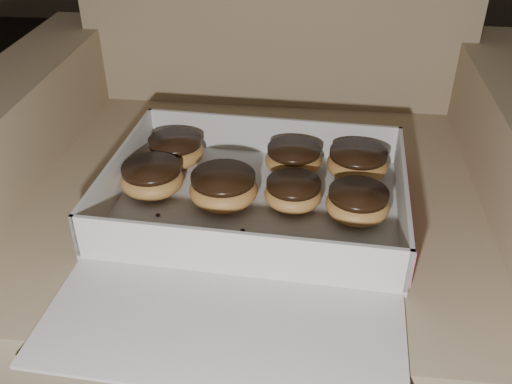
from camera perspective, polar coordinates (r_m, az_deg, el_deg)
The scene contains 14 objects.
armchair at distance 1.07m, azimuth 0.56°, elevation -3.10°, with size 0.96×0.81×1.00m.
bakery_box at distance 0.83m, azimuth -0.28°, elevation -2.54°, with size 0.46×0.53×0.07m.
donut_a at distance 0.86m, azimuth -3.27°, elevation 0.39°, with size 0.10×0.10×0.05m.
donut_b at distance 0.97m, azimuth -8.05°, elevation 4.15°, with size 0.10×0.10×0.05m.
donut_c at distance 0.94m, azimuth 3.78°, elevation 3.36°, with size 0.09×0.09×0.05m.
donut_d at distance 0.90m, azimuth -10.34°, elevation 1.36°, with size 0.10×0.10×0.05m.
donut_e at distance 0.84m, azimuth 10.13°, elevation -1.12°, with size 0.09×0.09×0.05m.
donut_f at distance 0.86m, azimuth 3.75°, elevation -0.06°, with size 0.09×0.09×0.04m.
donut_g at distance 0.94m, azimuth 10.11°, elevation 2.88°, with size 0.10×0.10×0.05m.
crumb_a at distance 0.78m, azimuth 12.40°, elevation -6.83°, with size 0.01×0.01×0.00m, color black.
crumb_b at distance 0.82m, azimuth -8.96°, elevation -4.16°, with size 0.01×0.01×0.00m, color black.
crumb_c at distance 0.86m, azimuth -9.80°, elevation -2.27°, with size 0.01×0.01×0.00m, color black.
crumb_d at distance 0.78m, azimuth 4.17°, elevation -5.78°, with size 0.01×0.01×0.00m, color black.
crumb_e at distance 0.81m, azimuth -1.34°, elevation -3.86°, with size 0.01×0.01×0.00m, color black.
Camera 1 is at (0.79, -0.80, 0.95)m, focal length 40.00 mm.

